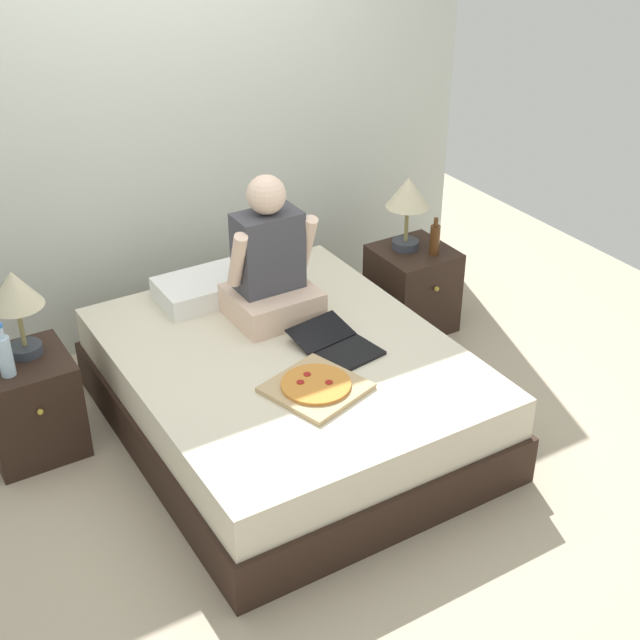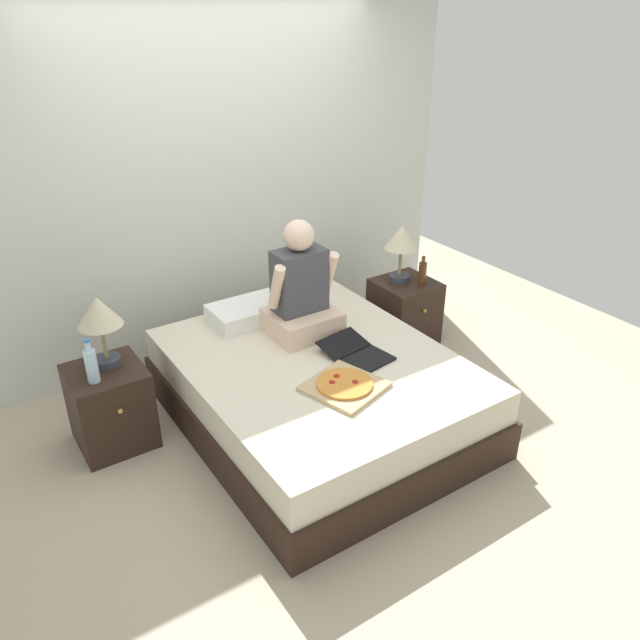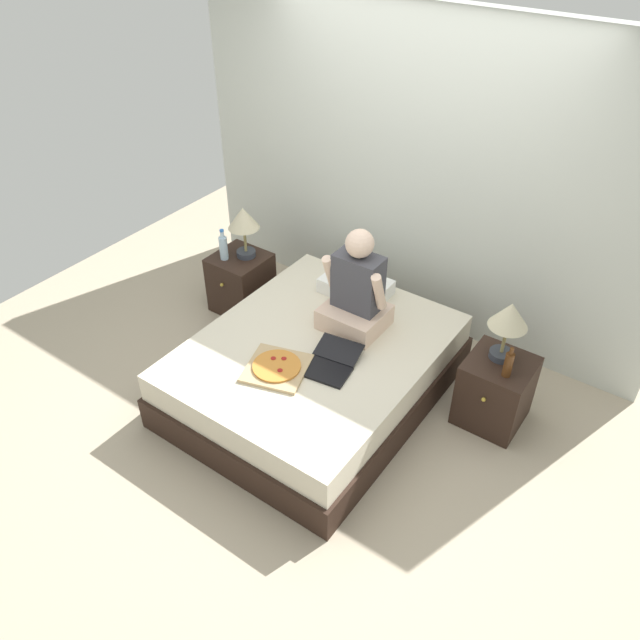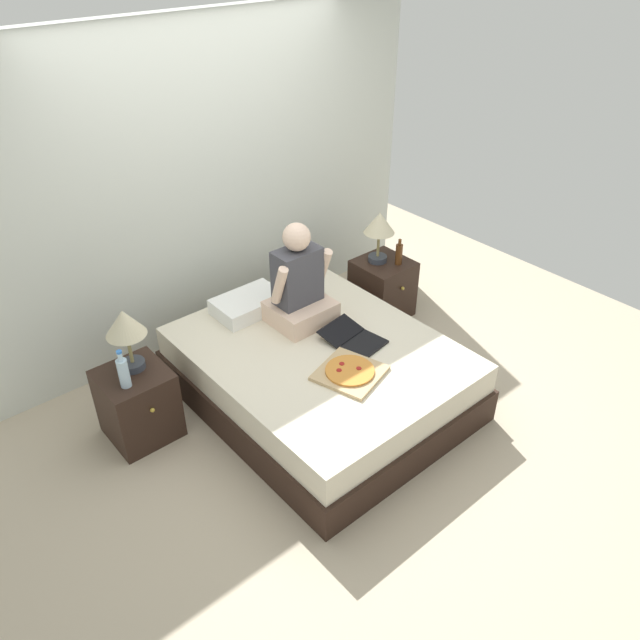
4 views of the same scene
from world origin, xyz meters
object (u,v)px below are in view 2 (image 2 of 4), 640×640
Objects in this scene: bed at (317,391)px; water_bottle at (91,365)px; person_seated at (301,293)px; nightstand_right at (404,312)px; laptop at (358,355)px; nightstand_left at (111,406)px; beer_bottle at (422,273)px; lamp_on_right_nightstand at (401,241)px; pizza_box at (345,386)px; lamp_on_left_nightstand at (99,316)px.

water_bottle reaches higher than bed.
person_seated is at bearing -3.20° from water_bottle.
person_seated is (-1.06, -0.17, 0.50)m from nightstand_right.
person_seated is at bearing 102.97° from laptop.
bed is 3.79× the size of nightstand_right.
beer_bottle is (2.41, -0.10, 0.36)m from nightstand_left.
nightstand_left is 1.00× the size of nightstand_right.
laptop is (-0.92, -0.71, -0.35)m from lamp_on_right_nightstand.
beer_bottle reaches higher than nightstand_right.
pizza_box is (1.12, -0.89, 0.23)m from nightstand_left.
lamp_on_right_nightstand is 1.06m from person_seated.
lamp_on_left_nightstand is at bearing 180.00° from lamp_on_right_nightstand.
beer_bottle is 0.29× the size of person_seated.
lamp_on_left_nightstand and lamp_on_right_nightstand have the same top height.
pizza_box is at bearing -41.14° from lamp_on_left_nightstand.
person_seated is at bearing -171.15° from nightstand_right.
bed is at bearing 149.15° from laptop.
bed is at bearing -155.82° from nightstand_right.
pizza_box is at bearing -102.40° from person_seated.
person_seated is (1.28, -0.17, 0.50)m from nightstand_left.
nightstand_right is (2.34, 0.00, 0.00)m from nightstand_left.
person_seated reaches higher than pizza_box.
laptop reaches higher than nightstand_right.
water_bottle is at bearing -177.87° from nightstand_right.
water_bottle is at bearing 179.77° from beer_bottle.
laptop is 0.36m from pizza_box.
lamp_on_right_nightstand is 0.58× the size of person_seated.
nightstand_right and pizza_box have the same top height.
bed is 1.28m from nightstand_left.
nightstand_left is 2.39m from lamp_on_right_nightstand.
nightstand_right is at bearing -1.25° from lamp_on_left_nightstand.
beer_bottle is 1.52m from pizza_box.
lamp_on_right_nightstand is 1.96× the size of beer_bottle.
lamp_on_right_nightstand reaches higher than pizza_box.
nightstand_right is 1.18m from laptop.
lamp_on_right_nightstand is at bearing 123.69° from beer_bottle.
lamp_on_left_nightstand is 1.96× the size of beer_bottle.
bed is 0.37m from laptop.
pizza_box is at bearing -139.31° from laptop.
water_bottle is at bearing -131.65° from nightstand_left.
lamp_on_left_nightstand is 1.26m from person_seated.
nightstand_right reaches higher than bed.
water_bottle is (-0.08, -0.09, 0.37)m from nightstand_left.
person_seated reaches higher than lamp_on_left_nightstand.
nightstand_left is 1.88× the size of water_bottle.
lamp_on_left_nightstand is at bearing 51.38° from nightstand_left.
laptop is (0.22, -0.13, 0.26)m from bed.
beer_bottle is (2.37, -0.15, -0.23)m from lamp_on_left_nightstand.
lamp_on_right_nightstand reaches higher than nightstand_right.
nightstand_right is 1.19m from person_seated.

